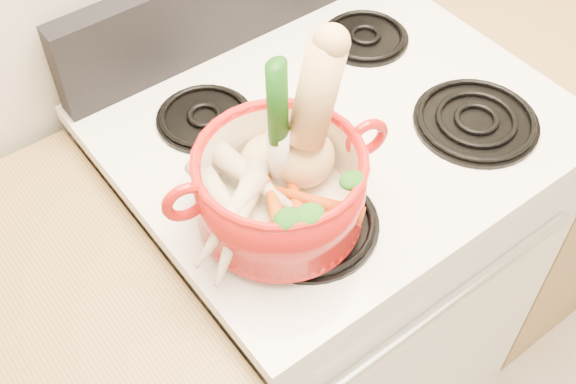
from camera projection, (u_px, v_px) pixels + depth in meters
stove_body at (325, 271)px, 1.67m from camera, size 0.76×0.65×0.92m
cooktop at (336, 125)px, 1.31m from camera, size 0.78×0.67×0.03m
oven_handle at (456, 298)px, 1.25m from camera, size 0.60×0.02×0.02m
burner_front_left at (309, 222)px, 1.13m from camera, size 0.22×0.22×0.02m
burner_front_right at (476, 120)px, 1.28m from camera, size 0.22×0.22×0.02m
burner_back_left at (205, 116)px, 1.29m from camera, size 0.17×0.17×0.02m
burner_back_right at (365, 36)px, 1.43m from camera, size 0.17×0.17×0.02m
dutch_oven at (280, 188)px, 1.08m from camera, size 0.30×0.30×0.13m
pot_handle_left at (186, 202)px, 1.01m from camera, size 0.07×0.03×0.07m
pot_handle_right at (367, 138)px, 1.09m from camera, size 0.07×0.03×0.07m
squash at (317, 114)px, 1.06m from camera, size 0.19×0.14×0.27m
leek at (278, 128)px, 1.04m from camera, size 0.05×0.06×0.25m
ginger at (265, 154)px, 1.14m from camera, size 0.11×0.09×0.05m
parsnip_0 at (232, 212)px, 1.07m from camera, size 0.05×0.22×0.06m
parsnip_1 at (238, 221)px, 1.05m from camera, size 0.19×0.16×0.06m
parsnip_2 at (259, 182)px, 1.09m from camera, size 0.09×0.20×0.06m
parsnip_3 at (228, 218)px, 1.04m from camera, size 0.18×0.11×0.05m
carrot_0 at (297, 205)px, 1.08m from camera, size 0.11×0.17×0.05m
carrot_1 at (276, 212)px, 1.07m from camera, size 0.10×0.16×0.05m
carrot_2 at (311, 202)px, 1.08m from camera, size 0.11×0.15×0.04m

